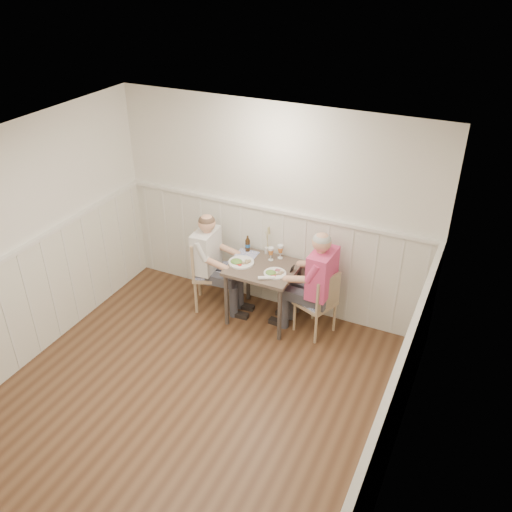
{
  "coord_description": "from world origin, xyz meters",
  "views": [
    {
      "loc": [
        2.32,
        -3.15,
        4.09
      ],
      "look_at": [
        0.06,
        1.64,
        1.0
      ],
      "focal_mm": 38.0,
      "sensor_mm": 36.0,
      "label": 1
    }
  ],
  "objects_px": {
    "chair_right": "(319,301)",
    "man_in_pink": "(317,292)",
    "grass_vase": "(266,241)",
    "dining_table": "(263,274)",
    "diner_cream": "(210,269)",
    "beer_bottle": "(248,244)",
    "chair_left": "(207,269)"
  },
  "relations": [
    {
      "from": "chair_left",
      "to": "diner_cream",
      "type": "relative_size",
      "value": 0.73
    },
    {
      "from": "chair_right",
      "to": "man_in_pink",
      "type": "height_order",
      "value": "man_in_pink"
    },
    {
      "from": "chair_right",
      "to": "chair_left",
      "type": "bearing_deg",
      "value": -178.54
    },
    {
      "from": "chair_right",
      "to": "grass_vase",
      "type": "height_order",
      "value": "grass_vase"
    },
    {
      "from": "dining_table",
      "to": "chair_right",
      "type": "distance_m",
      "value": 0.73
    },
    {
      "from": "grass_vase",
      "to": "man_in_pink",
      "type": "bearing_deg",
      "value": -19.39
    },
    {
      "from": "chair_left",
      "to": "man_in_pink",
      "type": "relative_size",
      "value": 0.71
    },
    {
      "from": "chair_right",
      "to": "diner_cream",
      "type": "bearing_deg",
      "value": -177.67
    },
    {
      "from": "chair_right",
      "to": "man_in_pink",
      "type": "distance_m",
      "value": 0.12
    },
    {
      "from": "beer_bottle",
      "to": "grass_vase",
      "type": "xyz_separation_m",
      "value": [
        0.23,
        0.05,
        0.08
      ]
    },
    {
      "from": "man_in_pink",
      "to": "grass_vase",
      "type": "height_order",
      "value": "man_in_pink"
    },
    {
      "from": "grass_vase",
      "to": "dining_table",
      "type": "bearing_deg",
      "value": -72.46
    },
    {
      "from": "chair_right",
      "to": "diner_cream",
      "type": "relative_size",
      "value": 0.63
    },
    {
      "from": "chair_right",
      "to": "chair_left",
      "type": "relative_size",
      "value": 0.86
    },
    {
      "from": "man_in_pink",
      "to": "beer_bottle",
      "type": "bearing_deg",
      "value": 167.45
    },
    {
      "from": "dining_table",
      "to": "grass_vase",
      "type": "xyz_separation_m",
      "value": [
        -0.1,
        0.3,
        0.29
      ]
    },
    {
      "from": "chair_right",
      "to": "beer_bottle",
      "type": "xyz_separation_m",
      "value": [
        -1.04,
        0.24,
        0.39
      ]
    },
    {
      "from": "chair_left",
      "to": "diner_cream",
      "type": "height_order",
      "value": "diner_cream"
    },
    {
      "from": "chair_left",
      "to": "grass_vase",
      "type": "relative_size",
      "value": 2.45
    },
    {
      "from": "dining_table",
      "to": "diner_cream",
      "type": "distance_m",
      "value": 0.72
    },
    {
      "from": "diner_cream",
      "to": "grass_vase",
      "type": "relative_size",
      "value": 3.35
    },
    {
      "from": "man_in_pink",
      "to": "diner_cream",
      "type": "bearing_deg",
      "value": -177.1
    },
    {
      "from": "diner_cream",
      "to": "grass_vase",
      "type": "xyz_separation_m",
      "value": [
        0.61,
        0.34,
        0.37
      ]
    },
    {
      "from": "beer_bottle",
      "to": "dining_table",
      "type": "bearing_deg",
      "value": -37.65
    },
    {
      "from": "diner_cream",
      "to": "dining_table",
      "type": "bearing_deg",
      "value": 3.34
    },
    {
      "from": "dining_table",
      "to": "beer_bottle",
      "type": "relative_size",
      "value": 3.74
    },
    {
      "from": "diner_cream",
      "to": "beer_bottle",
      "type": "height_order",
      "value": "diner_cream"
    },
    {
      "from": "chair_left",
      "to": "diner_cream",
      "type": "distance_m",
      "value": 0.06
    },
    {
      "from": "man_in_pink",
      "to": "chair_right",
      "type": "bearing_deg",
      "value": -22.05
    },
    {
      "from": "chair_right",
      "to": "grass_vase",
      "type": "distance_m",
      "value": 0.98
    },
    {
      "from": "dining_table",
      "to": "diner_cream",
      "type": "relative_size",
      "value": 0.6
    },
    {
      "from": "dining_table",
      "to": "beer_bottle",
      "type": "xyz_separation_m",
      "value": [
        -0.33,
        0.25,
        0.21
      ]
    }
  ]
}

